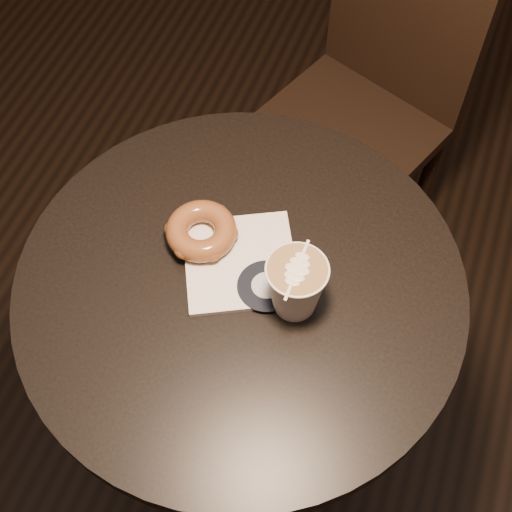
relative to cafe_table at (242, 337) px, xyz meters
The scene contains 5 objects.
cafe_table is the anchor object (origin of this frame).
chair 0.72m from the cafe_table, 85.74° to the left, with size 0.50×0.50×0.96m.
pastry_bag 0.21m from the cafe_table, 110.69° to the left, with size 0.17×0.17×0.01m, color white.
doughnut 0.25m from the cafe_table, 149.40° to the left, with size 0.11×0.11×0.04m, color brown.
latte_cup 0.27m from the cafe_table, ahead, with size 0.09×0.09×0.10m, color white, non-canonical shape.
Camera 1 is at (0.21, -0.51, 1.70)m, focal length 50.00 mm.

